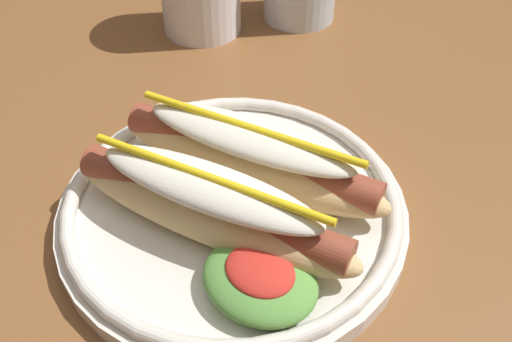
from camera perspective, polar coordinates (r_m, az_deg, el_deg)
dining_table at (r=0.62m, az=7.07°, el=-3.08°), size 1.24×0.90×0.74m
hot_dog_plate at (r=0.44m, az=-2.28°, el=-2.82°), size 0.27×0.27×0.08m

